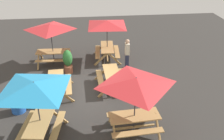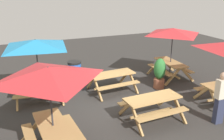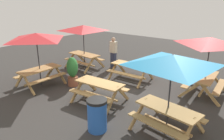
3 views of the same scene
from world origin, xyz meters
TOP-DOWN VIEW (x-y plane):
  - ground_plane at (0.00, 0.00)m, footprint 24.00×24.00m
  - picnic_table_1 at (0.31, -1.27)m, footprint 1.85×1.59m
  - picnic_table_2 at (0.01, 1.29)m, footprint 1.88×1.63m
  - picnic_table_3 at (-2.76, 1.56)m, footprint 2.80×2.80m
  - picnic_table_4 at (3.08, 1.68)m, footprint 2.07×2.07m
  - picnic_table_5 at (-2.86, -1.71)m, footprint 2.12×2.12m
  - trash_bin_blue at (-1.14, 2.73)m, footprint 0.59×0.59m
  - potted_plant_0 at (1.94, 0.83)m, footprint 0.48×0.48m
  - person_standing at (2.08, -2.26)m, footprint 0.37×0.24m

SIDE VIEW (x-z plane):
  - ground_plane at x=0.00m, z-range 0.00..0.00m
  - trash_bin_blue at x=-1.14m, z-range 0.00..0.98m
  - picnic_table_1 at x=0.31m, z-range 0.16..0.97m
  - picnic_table_2 at x=0.01m, z-range 0.16..0.97m
  - potted_plant_0 at x=1.94m, z-range 0.03..1.30m
  - person_standing at x=2.08m, z-range 0.05..1.72m
  - picnic_table_3 at x=-2.76m, z-range 0.82..3.16m
  - picnic_table_4 at x=3.08m, z-range 0.82..3.16m
  - picnic_table_5 at x=-2.86m, z-range 0.82..3.16m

